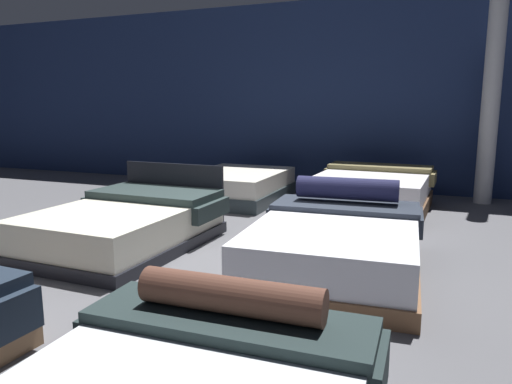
% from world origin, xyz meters
% --- Properties ---
extents(ground_plane, '(18.00, 18.00, 0.02)m').
position_xyz_m(ground_plane, '(0.00, 0.00, -0.01)').
color(ground_plane, '#5B5B60').
extents(showroom_back_wall, '(18.00, 0.06, 3.50)m').
position_xyz_m(showroom_back_wall, '(0.00, 4.65, 1.75)').
color(showroom_back_wall, navy).
rests_on(showroom_back_wall, ground_plane).
extents(bed_2, '(1.67, 2.20, 0.83)m').
position_xyz_m(bed_2, '(-1.19, -0.00, 0.25)').
color(bed_2, black).
rests_on(bed_2, ground_plane).
extents(bed_3, '(1.66, 2.18, 0.81)m').
position_xyz_m(bed_3, '(1.20, 0.00, 0.27)').
color(bed_3, brown).
rests_on(bed_3, ground_plane).
extents(bed_4, '(1.53, 2.01, 0.48)m').
position_xyz_m(bed_4, '(-1.11, 2.92, 0.24)').
color(bed_4, '#2A3539').
rests_on(bed_4, ground_plane).
extents(bed_5, '(1.78, 2.11, 0.62)m').
position_xyz_m(bed_5, '(1.12, 2.94, 0.28)').
color(bed_5, brown).
rests_on(bed_5, ground_plane).
extents(support_pillar, '(0.28, 0.28, 3.50)m').
position_xyz_m(support_pillar, '(2.75, 4.15, 1.75)').
color(support_pillar, silver).
rests_on(support_pillar, ground_plane).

